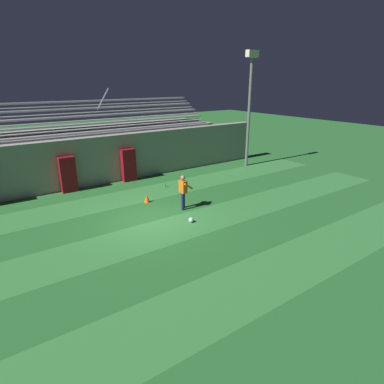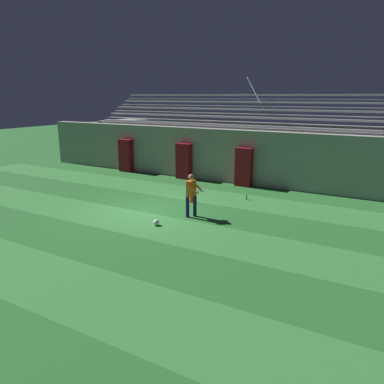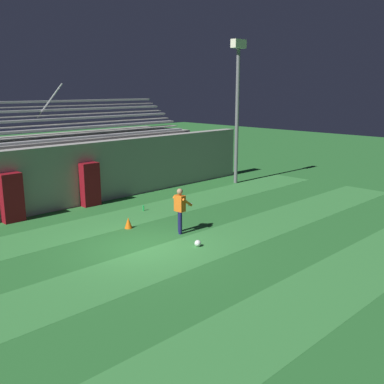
{
  "view_description": "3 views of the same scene",
  "coord_description": "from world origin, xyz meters",
  "px_view_note": "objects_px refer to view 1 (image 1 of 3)",
  "views": [
    {
      "loc": [
        -5.86,
        -11.73,
        5.85
      ],
      "look_at": [
        1.93,
        -0.57,
        1.09
      ],
      "focal_mm": 30.0,
      "sensor_mm": 36.0,
      "label": 1
    },
    {
      "loc": [
        8.83,
        -11.63,
        4.52
      ],
      "look_at": [
        2.87,
        -1.25,
        1.43
      ],
      "focal_mm": 35.0,
      "sensor_mm": 36.0,
      "label": 2
    },
    {
      "loc": [
        -8.79,
        -11.33,
        5.22
      ],
      "look_at": [
        1.62,
        -0.76,
        1.77
      ],
      "focal_mm": 42.0,
      "sensor_mm": 36.0,
      "label": 3
    }
  ],
  "objects_px": {
    "floodlight_pole": "(250,95)",
    "traffic_cone": "(147,198)",
    "goalkeeper": "(183,190)",
    "soccer_ball": "(191,220)",
    "padding_pillar_gate_left": "(68,174)",
    "water_bottle": "(165,185)",
    "padding_pillar_gate_right": "(128,165)"
  },
  "relations": [
    {
      "from": "traffic_cone",
      "to": "soccer_ball",
      "type": "bearing_deg",
      "value": -82.25
    },
    {
      "from": "padding_pillar_gate_left",
      "to": "water_bottle",
      "type": "distance_m",
      "value": 5.34
    },
    {
      "from": "padding_pillar_gate_left",
      "to": "floodlight_pole",
      "type": "distance_m",
      "value": 12.78
    },
    {
      "from": "soccer_ball",
      "to": "traffic_cone",
      "type": "height_order",
      "value": "traffic_cone"
    },
    {
      "from": "padding_pillar_gate_right",
      "to": "water_bottle",
      "type": "bearing_deg",
      "value": -64.72
    },
    {
      "from": "soccer_ball",
      "to": "padding_pillar_gate_left",
      "type": "bearing_deg",
      "value": 113.81
    },
    {
      "from": "padding_pillar_gate_right",
      "to": "water_bottle",
      "type": "height_order",
      "value": "padding_pillar_gate_right"
    },
    {
      "from": "floodlight_pole",
      "to": "goalkeeper",
      "type": "relative_size",
      "value": 4.61
    },
    {
      "from": "padding_pillar_gate_right",
      "to": "goalkeeper",
      "type": "xyz_separation_m",
      "value": [
        0.21,
        -5.71,
        -0.03
      ]
    },
    {
      "from": "water_bottle",
      "to": "floodlight_pole",
      "type": "bearing_deg",
      "value": 7.64
    },
    {
      "from": "padding_pillar_gate_left",
      "to": "goalkeeper",
      "type": "bearing_deg",
      "value": -56.5
    },
    {
      "from": "padding_pillar_gate_left",
      "to": "traffic_cone",
      "type": "height_order",
      "value": "padding_pillar_gate_left"
    },
    {
      "from": "padding_pillar_gate_left",
      "to": "soccer_ball",
      "type": "distance_m",
      "value": 7.93
    },
    {
      "from": "padding_pillar_gate_right",
      "to": "soccer_ball",
      "type": "height_order",
      "value": "padding_pillar_gate_right"
    },
    {
      "from": "padding_pillar_gate_right",
      "to": "goalkeeper",
      "type": "distance_m",
      "value": 5.72
    },
    {
      "from": "soccer_ball",
      "to": "padding_pillar_gate_right",
      "type": "bearing_deg",
      "value": 86.95
    },
    {
      "from": "goalkeeper",
      "to": "padding_pillar_gate_left",
      "type": "bearing_deg",
      "value": 123.5
    },
    {
      "from": "padding_pillar_gate_left",
      "to": "soccer_ball",
      "type": "bearing_deg",
      "value": -66.19
    },
    {
      "from": "goalkeeper",
      "to": "soccer_ball",
      "type": "bearing_deg",
      "value": -111.76
    },
    {
      "from": "padding_pillar_gate_left",
      "to": "goalkeeper",
      "type": "relative_size",
      "value": 1.17
    },
    {
      "from": "padding_pillar_gate_right",
      "to": "floodlight_pole",
      "type": "distance_m",
      "value": 9.47
    },
    {
      "from": "water_bottle",
      "to": "soccer_ball",
      "type": "bearing_deg",
      "value": -107.41
    },
    {
      "from": "floodlight_pole",
      "to": "traffic_cone",
      "type": "bearing_deg",
      "value": -164.8
    },
    {
      "from": "padding_pillar_gate_left",
      "to": "water_bottle",
      "type": "bearing_deg",
      "value": -26.96
    },
    {
      "from": "goalkeeper",
      "to": "soccer_ball",
      "type": "height_order",
      "value": "goalkeeper"
    },
    {
      "from": "padding_pillar_gate_right",
      "to": "goalkeeper",
      "type": "height_order",
      "value": "padding_pillar_gate_right"
    },
    {
      "from": "padding_pillar_gate_right",
      "to": "traffic_cone",
      "type": "xyz_separation_m",
      "value": [
        -0.83,
        -3.94,
        -0.77
      ]
    },
    {
      "from": "goalkeeper",
      "to": "traffic_cone",
      "type": "bearing_deg",
      "value": 120.43
    },
    {
      "from": "padding_pillar_gate_left",
      "to": "floodlight_pole",
      "type": "relative_size",
      "value": 0.25
    },
    {
      "from": "floodlight_pole",
      "to": "padding_pillar_gate_right",
      "type": "bearing_deg",
      "value": 170.67
    },
    {
      "from": "goalkeeper",
      "to": "traffic_cone",
      "type": "height_order",
      "value": "goalkeeper"
    },
    {
      "from": "soccer_ball",
      "to": "traffic_cone",
      "type": "xyz_separation_m",
      "value": [
        -0.45,
        3.28,
        0.1
      ]
    }
  ]
}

